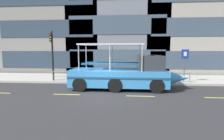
% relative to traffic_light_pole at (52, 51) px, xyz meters
% --- Properties ---
extents(ground_plane, '(120.00, 120.00, 0.00)m').
position_rel_traffic_light_pole_xyz_m(ground_plane, '(5.10, -3.60, -2.80)').
color(ground_plane, '#2B2B2D').
extents(sidewalk, '(32.00, 4.80, 0.18)m').
position_rel_traffic_light_pole_xyz_m(sidewalk, '(5.10, 2.00, -2.71)').
color(sidewalk, '#A8A59E').
rests_on(sidewalk, ground_plane).
extents(curb_edge, '(32.00, 0.18, 0.18)m').
position_rel_traffic_light_pole_xyz_m(curb_edge, '(5.10, -0.49, -2.71)').
color(curb_edge, '#B2ADA3').
rests_on(curb_edge, ground_plane).
extents(lane_centreline, '(25.80, 0.12, 0.01)m').
position_rel_traffic_light_pole_xyz_m(lane_centreline, '(5.10, -4.23, -2.80)').
color(lane_centreline, '#DBD64C').
rests_on(lane_centreline, ground_plane).
extents(curb_guardrail, '(11.89, 0.09, 0.83)m').
position_rel_traffic_light_pole_xyz_m(curb_guardrail, '(5.94, -0.15, -2.07)').
color(curb_guardrail, gray).
rests_on(curb_guardrail, sidewalk).
extents(traffic_light_pole, '(0.24, 0.46, 4.34)m').
position_rel_traffic_light_pole_xyz_m(traffic_light_pole, '(0.00, 0.00, 0.00)').
color(traffic_light_pole, black).
rests_on(traffic_light_pole, sidewalk).
extents(parking_sign, '(0.60, 0.12, 2.76)m').
position_rel_traffic_light_pole_xyz_m(parking_sign, '(11.49, 0.21, -0.75)').
color(parking_sign, '#4C4F54').
rests_on(parking_sign, sidewalk).
extents(duck_tour_boat, '(8.80, 2.64, 3.35)m').
position_rel_traffic_light_pole_xyz_m(duck_tour_boat, '(6.50, -2.17, -1.72)').
color(duck_tour_boat, '#388CD1').
rests_on(duck_tour_boat, ground_plane).
extents(pedestrian_near_bow, '(0.44, 0.25, 1.58)m').
position_rel_traffic_light_pole_xyz_m(pedestrian_near_bow, '(9.74, 1.03, -1.67)').
color(pedestrian_near_bow, black).
rests_on(pedestrian_near_bow, sidewalk).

